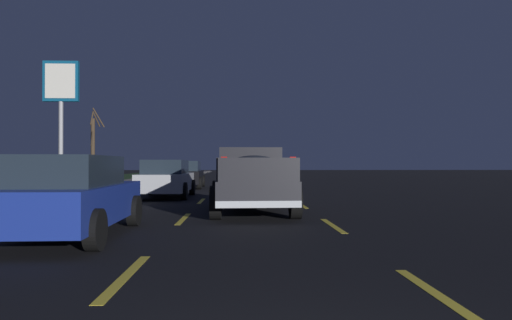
% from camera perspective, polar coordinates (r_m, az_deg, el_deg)
% --- Properties ---
extents(ground, '(144.00, 144.00, 0.00)m').
position_cam_1_polar(ground, '(29.18, -1.41, -3.18)').
color(ground, black).
extents(sidewalk_shoulder, '(108.00, 4.00, 0.12)m').
position_cam_1_polar(sidewalk_shoulder, '(30.03, -15.80, -2.97)').
color(sidewalk_shoulder, slate).
rests_on(sidewalk_shoulder, ground).
extents(grass_verge, '(108.00, 6.00, 0.01)m').
position_cam_1_polar(grass_verge, '(31.59, -24.66, -2.93)').
color(grass_verge, '#1E3819').
rests_on(grass_verge, ground).
extents(lane_markings, '(108.96, 7.04, 0.01)m').
position_cam_1_polar(lane_markings, '(32.58, -6.82, -2.89)').
color(lane_markings, yellow).
rests_on(lane_markings, ground).
extents(pickup_truck, '(5.49, 2.41, 1.87)m').
position_cam_1_polar(pickup_truck, '(13.46, -0.61, -2.20)').
color(pickup_truck, '#232328').
rests_on(pickup_truck, ground).
extents(sedan_black, '(4.43, 2.07, 1.54)m').
position_cam_1_polar(sedan_black, '(26.86, -8.64, -1.74)').
color(sedan_black, black).
rests_on(sedan_black, ground).
extents(sedan_blue, '(4.43, 2.07, 1.54)m').
position_cam_1_polar(sedan_blue, '(9.46, -22.01, -4.09)').
color(sedan_blue, navy).
rests_on(sedan_blue, ground).
extents(sedan_silver, '(4.41, 2.04, 1.54)m').
position_cam_1_polar(sedan_silver, '(19.45, -10.95, -2.23)').
color(sedan_silver, '#B2B5BA').
rests_on(sedan_silver, ground).
extents(gas_price_sign, '(0.27, 1.90, 6.96)m').
position_cam_1_polar(gas_price_sign, '(27.56, -22.83, 7.61)').
color(gas_price_sign, '#99999E').
rests_on(gas_price_sign, ground).
extents(bare_tree_far, '(2.10, 0.86, 5.30)m').
position_cam_1_polar(bare_tree_far, '(34.16, -19.37, 1.46)').
color(bare_tree_far, '#423323').
rests_on(bare_tree_far, ground).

